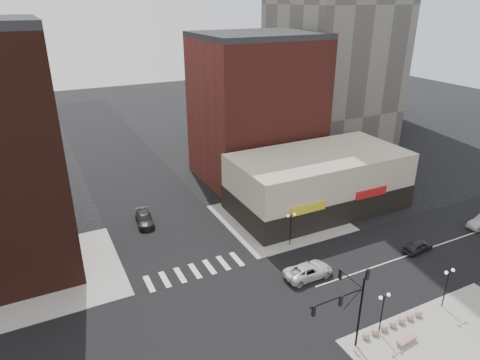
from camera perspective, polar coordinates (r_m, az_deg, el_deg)
ground at (r=41.89m, az=-1.64°, el=-17.78°), size 240.00×240.00×0.00m
road_ew at (r=41.89m, az=-1.64°, el=-17.77°), size 200.00×14.00×0.02m
road_ns at (r=41.89m, az=-1.64°, el=-17.77°), size 14.00×200.00×0.02m
sidewalk_nw at (r=51.23m, az=-24.23°, el=-11.50°), size 15.00×15.00×0.12m
sidewalk_ne at (r=58.23m, az=5.25°, el=-5.03°), size 15.00×15.00×0.12m
building_ne_midrise at (r=68.59m, az=2.19°, el=9.24°), size 18.00×15.00×22.00m
building_ne_row at (r=60.58m, az=10.35°, el=-0.76°), size 24.20×12.20×8.00m
traffic_signal at (r=36.90m, az=14.38°, el=-15.24°), size 5.59×3.09×7.77m
street_lamp_se_a at (r=40.00m, az=18.57°, el=-15.41°), size 1.22×0.32×4.16m
street_lamp_se_b at (r=45.29m, az=25.99°, el=-11.75°), size 1.22×0.32×4.16m
street_lamp_ne at (r=50.71m, az=6.81°, el=-5.49°), size 1.22×0.32×4.16m
bollard_row at (r=42.76m, az=19.73°, el=-17.64°), size 6.95×0.65×0.65m
white_suv at (r=46.93m, az=9.10°, el=-11.85°), size 5.47×2.60×1.51m
dark_sedan_east at (r=54.74m, az=22.66°, el=-8.12°), size 4.13×1.97×1.36m
dark_sedan_north at (r=57.64m, az=-12.60°, el=-5.09°), size 2.55×5.19×1.45m
stone_bench at (r=41.64m, az=21.32°, el=-19.33°), size 2.09×0.78×0.48m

